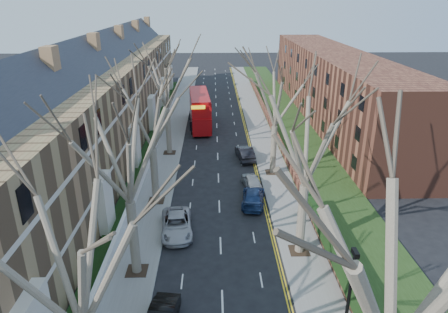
{
  "coord_description": "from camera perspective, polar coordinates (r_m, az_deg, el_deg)",
  "views": [
    {
      "loc": [
        -0.41,
        -16.24,
        17.3
      ],
      "look_at": [
        0.51,
        18.37,
        3.42
      ],
      "focal_mm": 32.0,
      "sensor_mm": 36.0,
      "label": 1
    }
  ],
  "objects": [
    {
      "name": "front_wall_left",
      "position": [
        50.62,
        -9.66,
        2.28
      ],
      "size": [
        0.3,
        78.0,
        1.0
      ],
      "color": "white",
      "rests_on": "ground"
    },
    {
      "name": "car_right_far",
      "position": [
        45.56,
        3.02,
        0.49
      ],
      "size": [
        2.17,
        4.67,
        1.48
      ],
      "primitive_type": "imported",
      "rotation": [
        0.0,
        0.0,
        3.28
      ],
      "color": "black",
      "rests_on": "ground"
    },
    {
      "name": "tree_left_dist",
      "position": [
        45.23,
        -8.39,
        11.75
      ],
      "size": [
        10.5,
        10.5,
        14.71
      ],
      "color": "brown",
      "rests_on": "ground"
    },
    {
      "name": "pavement_right",
      "position": [
        58.23,
        4.89,
        4.53
      ],
      "size": [
        3.0,
        102.0,
        0.12
      ],
      "primitive_type": "cube",
      "color": "slate",
      "rests_on": "ground"
    },
    {
      "name": "tree_left_near",
      "position": [
        15.75,
        -21.36,
        -12.0
      ],
      "size": [
        9.8,
        9.8,
        13.73
      ],
      "color": "brown",
      "rests_on": "ground"
    },
    {
      "name": "car_right_near",
      "position": [
        35.94,
        4.2,
        -5.75
      ],
      "size": [
        2.57,
        4.99,
        1.38
      ],
      "primitive_type": "imported",
      "rotation": [
        0.0,
        0.0,
        3.0
      ],
      "color": "navy",
      "rests_on": "ground"
    },
    {
      "name": "flats_right",
      "position": [
        63.1,
        15.2,
        9.83
      ],
      "size": [
        13.97,
        54.0,
        10.0
      ],
      "color": "brown",
      "rests_on": "ground"
    },
    {
      "name": "car_right_mid",
      "position": [
        38.94,
        3.99,
        -3.51
      ],
      "size": [
        2.06,
        4.07,
        1.33
      ],
      "primitive_type": "imported",
      "rotation": [
        0.0,
        0.0,
        3.27
      ],
      "color": "gray",
      "rests_on": "ground"
    },
    {
      "name": "tree_right_near",
      "position": [
        14.06,
        25.17,
        -12.49
      ],
      "size": [
        10.85,
        10.85,
        15.2
      ],
      "color": "brown",
      "rests_on": "ground"
    },
    {
      "name": "tree_left_far",
      "position": [
        33.65,
        -10.61,
        7.61
      ],
      "size": [
        10.15,
        10.15,
        14.22
      ],
      "color": "brown",
      "rests_on": "ground"
    },
    {
      "name": "tree_left_mid",
      "position": [
        24.14,
        -14.1,
        2.45
      ],
      "size": [
        10.5,
        10.5,
        14.71
      ],
      "color": "brown",
      "rests_on": "ground"
    },
    {
      "name": "tree_right_mid",
      "position": [
        26.18,
        12.09,
        4.13
      ],
      "size": [
        10.5,
        10.5,
        14.71
      ],
      "color": "brown",
      "rests_on": "ground"
    },
    {
      "name": "double_decker_bus",
      "position": [
        57.0,
        -3.48,
        6.54
      ],
      "size": [
        3.51,
        11.37,
        4.68
      ],
      "rotation": [
        0.0,
        0.0,
        3.22
      ],
      "color": "#A20B0E",
      "rests_on": "ground"
    },
    {
      "name": "wall_hedge_right",
      "position": [
        25.7,
        18.23,
        -18.5
      ],
      "size": [
        0.7,
        24.0,
        1.8
      ],
      "color": "brown",
      "rests_on": "ground"
    },
    {
      "name": "grass_verge_right",
      "position": [
        58.87,
        9.26,
        4.61
      ],
      "size": [
        6.0,
        102.0,
        0.06
      ],
      "color": "#1E3212",
      "rests_on": "ground"
    },
    {
      "name": "terrace_left",
      "position": [
        50.45,
        -16.82,
        7.42
      ],
      "size": [
        9.7,
        78.0,
        13.6
      ],
      "color": "#946F4B",
      "rests_on": "ground"
    },
    {
      "name": "car_left_far",
      "position": [
        31.94,
        -6.77,
        -9.63
      ],
      "size": [
        2.83,
        5.32,
        1.42
      ],
      "primitive_type": "imported",
      "rotation": [
        0.0,
        0.0,
        0.09
      ],
      "color": "#A9A8AE",
      "rests_on": "ground"
    },
    {
      "name": "pavement_left",
      "position": [
        58.14,
        -6.99,
        4.42
      ],
      "size": [
        3.0,
        102.0,
        0.12
      ],
      "primitive_type": "cube",
      "color": "slate",
      "rests_on": "ground"
    },
    {
      "name": "tree_right_far",
      "position": [
        39.56,
        7.51,
        9.9
      ],
      "size": [
        10.15,
        10.15,
        14.22
      ],
      "color": "brown",
      "rests_on": "ground"
    }
  ]
}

